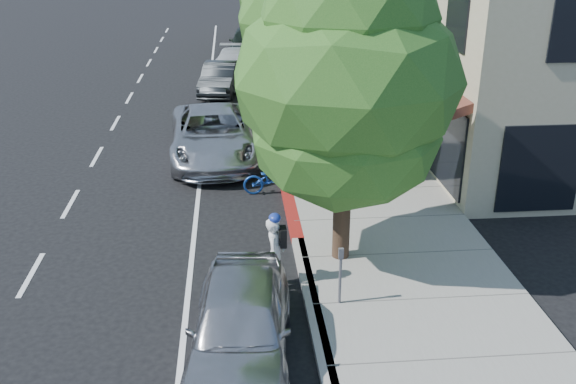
{
  "coord_description": "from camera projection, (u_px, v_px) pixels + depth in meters",
  "views": [
    {
      "loc": [
        -1.5,
        -15.15,
        7.37
      ],
      "look_at": [
        -0.24,
        -0.88,
        1.35
      ],
      "focal_mm": 40.0,
      "sensor_mm": 36.0,
      "label": 1
    }
  ],
  "objects": [
    {
      "name": "bicycle",
      "position": [
        273.0,
        179.0,
        18.76
      ],
      "size": [
        1.77,
        0.68,
        0.92
      ],
      "primitive_type": "imported",
      "rotation": [
        0.0,
        0.0,
        1.61
      ],
      "color": "#17429E",
      "rests_on": "ground"
    },
    {
      "name": "storefront_building",
      "position": [
        447.0,
        5.0,
        32.85
      ],
      "size": [
        10.0,
        36.0,
        7.0
      ],
      "primitive_type": "cube",
      "color": "#B9AE8E",
      "rests_on": "ground"
    },
    {
      "name": "near_car_a",
      "position": [
        240.0,
        325.0,
        11.43
      ],
      "size": [
        2.16,
        4.59,
        1.52
      ],
      "primitive_type": "imported",
      "rotation": [
        0.0,
        0.0,
        -0.09
      ],
      "color": "#A7A7AC",
      "rests_on": "ground"
    },
    {
      "name": "street_tree_0",
      "position": [
        346.0,
        83.0,
        13.48
      ],
      "size": [
        4.93,
        4.93,
        7.12
      ],
      "color": "black",
      "rests_on": "ground"
    },
    {
      "name": "ground",
      "position": [
        294.0,
        226.0,
        16.9
      ],
      "size": [
        120.0,
        120.0,
        0.0
      ],
      "primitive_type": "plane",
      "color": "black",
      "rests_on": "ground"
    },
    {
      "name": "curb",
      "position": [
        274.0,
        132.0,
        24.21
      ],
      "size": [
        0.3,
        56.0,
        0.15
      ],
      "primitive_type": "cube",
      "color": "#9E998E",
      "rests_on": "ground"
    },
    {
      "name": "dark_suv_far",
      "position": [
        248.0,
        43.0,
        37.7
      ],
      "size": [
        2.57,
        5.32,
        1.75
      ],
      "primitive_type": "imported",
      "rotation": [
        0.0,
        0.0,
        -0.1
      ],
      "color": "black",
      "rests_on": "ground"
    },
    {
      "name": "pedestrian",
      "position": [
        341.0,
        124.0,
        22.01
      ],
      "size": [
        0.84,
        0.66,
        1.71
      ],
      "primitive_type": "imported",
      "rotation": [
        0.0,
        0.0,
        3.12
      ],
      "color": "black",
      "rests_on": "sidewalk"
    },
    {
      "name": "street_tree_2",
      "position": [
        293.0,
        3.0,
        24.38
      ],
      "size": [
        4.12,
        4.12,
        7.27
      ],
      "color": "black",
      "rests_on": "ground"
    },
    {
      "name": "street_tree_1",
      "position": [
        312.0,
        23.0,
        18.83
      ],
      "size": [
        4.51,
        4.51,
        7.52
      ],
      "color": "black",
      "rests_on": "ground"
    },
    {
      "name": "dark_sedan",
      "position": [
        220.0,
        78.0,
        29.77
      ],
      "size": [
        2.06,
        4.44,
        1.41
      ],
      "primitive_type": "imported",
      "rotation": [
        0.0,
        0.0,
        -0.14
      ],
      "color": "black",
      "rests_on": "ground"
    },
    {
      "name": "cyclist",
      "position": [
        275.0,
        253.0,
        13.77
      ],
      "size": [
        0.53,
        0.68,
        1.64
      ],
      "primitive_type": "imported",
      "rotation": [
        0.0,
        0.0,
        1.33
      ],
      "color": "silver",
      "rests_on": "ground"
    },
    {
      "name": "curb_red_segment",
      "position": [
        291.0,
        208.0,
        17.79
      ],
      "size": [
        0.32,
        4.0,
        0.15
      ],
      "primitive_type": "cube",
      "color": "maroon",
      "rests_on": "ground"
    },
    {
      "name": "silver_suv",
      "position": [
        213.0,
        135.0,
        21.45
      ],
      "size": [
        3.08,
        6.13,
        1.66
      ],
      "primitive_type": "imported",
      "rotation": [
        0.0,
        0.0,
        0.05
      ],
      "color": "#B9BABE",
      "rests_on": "ground"
    },
    {
      "name": "sidewalk",
      "position": [
        334.0,
        131.0,
        24.4
      ],
      "size": [
        4.6,
        56.0,
        0.15
      ],
      "primitive_type": "cube",
      "color": "gray",
      "rests_on": "ground"
    },
    {
      "name": "white_pickup",
      "position": [
        234.0,
        67.0,
        31.75
      ],
      "size": [
        2.61,
        5.56,
        1.57
      ],
      "primitive_type": "imported",
      "rotation": [
        0.0,
        0.0,
        -0.08
      ],
      "color": "silver",
      "rests_on": "ground"
    }
  ]
}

